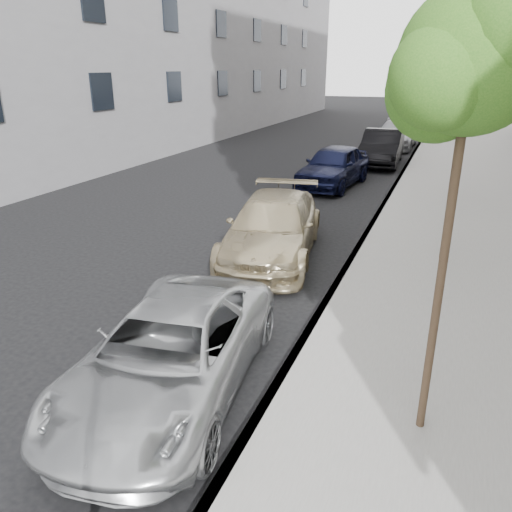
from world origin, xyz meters
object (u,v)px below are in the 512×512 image
Objects in this scene: suv at (273,228)px; minivan at (171,353)px; sedan_blue at (334,166)px; tree_mid at (466,91)px; sedan_rear at (396,134)px; tree_far at (467,77)px; sedan_black at (382,147)px; tree_near at (475,60)px.

minivan is at bearing -94.68° from suv.
tree_mid is at bearing -52.53° from sedan_blue.
sedan_rear is at bearing 100.18° from tree_mid.
tree_far is 12.92m from sedan_rear.
sedan_black is 0.94× the size of sedan_rear.
minivan is 1.00× the size of sedan_blue.
sedan_blue is (-4.42, 7.29, -3.19)m from tree_mid.
sedan_blue is at bearing 121.26° from tree_mid.
sedan_rear is (0.68, 19.56, 0.03)m from suv.
tree_far reaches higher than sedan_black.
sedan_blue is at bearing 107.79° from tree_near.
tree_mid is at bearing -77.57° from sedan_black.
tree_far is at bearing 90.00° from tree_near.
sedan_black is (1.10, 5.46, 0.03)m from sedan_blue.
tree_far is 0.98× the size of sedan_black.
tree_mid is 0.91× the size of suv.
tree_near reaches higher than minivan.
tree_far is at bearing -3.86° from sedan_blue.
minivan is at bearing -79.95° from sedan_blue.
minivan is 0.94× the size of sedan_black.
sedan_black reaches higher than sedan_rear.
sedan_blue is 5.57m from sedan_black.
sedan_blue is (-0.95, 14.16, 0.15)m from minivan.
suv is at bearing -80.96° from sedan_blue.
tree_mid reaches higher than sedan_rear.
suv is at bearing 87.89° from minivan.
suv is (-4.01, -7.54, -3.41)m from tree_far.
tree_near reaches higher than sedan_rear.
sedan_rear reaches higher than minivan.
sedan_rear is (-3.33, 25.02, -3.76)m from tree_near.
tree_near is 1.12× the size of sedan_blue.
minivan is 14.19m from sedan_blue.
tree_mid is at bearing 90.00° from tree_near.
suv is at bearing -165.47° from tree_mid.
sedan_black is (-3.33, 6.25, -3.33)m from tree_far.
suv is 13.81m from sedan_black.
sedan_black reaches higher than sedan_blue.
sedan_blue is (-4.42, 0.79, -3.35)m from tree_far.
tree_far is at bearing 52.03° from suv.
minivan is (-3.47, -13.38, -3.50)m from tree_far.
tree_near is at bearing -90.00° from tree_mid.
suv is (-0.54, 5.84, 0.09)m from minivan.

